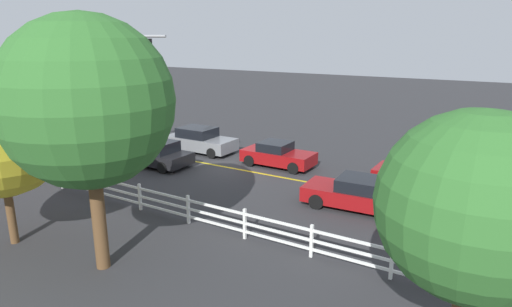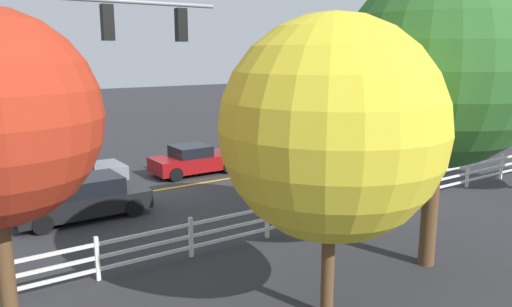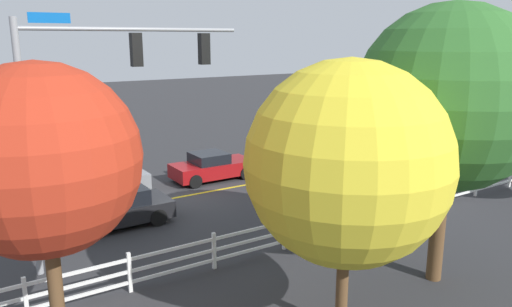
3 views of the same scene
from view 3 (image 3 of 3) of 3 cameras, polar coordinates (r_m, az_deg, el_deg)
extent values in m
plane|color=#2D2D30|center=(22.06, -8.24, -4.90)|extent=(120.00, 120.00, 0.00)
cube|color=gold|center=(23.89, 0.52, -3.33)|extent=(28.00, 0.16, 0.01)
cylinder|color=gray|center=(15.18, -24.89, 0.09)|extent=(0.20, 0.20, 7.35)
cylinder|color=gray|center=(15.63, -13.61, 13.77)|extent=(6.69, 0.12, 0.12)
cube|color=#0C59B2|center=(14.98, -22.77, 14.26)|extent=(1.10, 0.03, 0.28)
cube|color=black|center=(15.62, -13.67, 11.57)|extent=(0.32, 0.28, 1.00)
sphere|color=red|center=(15.76, -13.92, 12.73)|extent=(0.17, 0.17, 0.17)
sphere|color=orange|center=(15.76, -13.85, 11.57)|extent=(0.17, 0.17, 0.17)
sphere|color=#148C19|center=(15.77, -13.79, 10.41)|extent=(0.17, 0.17, 0.17)
cube|color=black|center=(16.51, -6.02, 11.93)|extent=(0.32, 0.28, 1.00)
sphere|color=red|center=(16.64, -6.28, 13.03)|extent=(0.17, 0.17, 0.17)
sphere|color=orange|center=(16.65, -6.26, 11.93)|extent=(0.17, 0.17, 0.17)
sphere|color=#148C19|center=(16.66, -6.23, 10.83)|extent=(0.17, 0.17, 0.17)
cube|color=maroon|center=(24.31, -5.01, -1.75)|extent=(4.03, 1.80, 0.66)
cube|color=black|center=(24.08, -5.46, -0.49)|extent=(1.62, 1.62, 0.49)
cylinder|color=black|center=(25.71, -3.17, -1.42)|extent=(0.64, 0.22, 0.64)
cylinder|color=black|center=(24.32, -1.22, -2.26)|extent=(0.64, 0.22, 0.64)
cylinder|color=black|center=(24.53, -8.74, -2.28)|extent=(0.64, 0.22, 0.64)
cylinder|color=black|center=(23.06, -7.03, -3.22)|extent=(0.64, 0.22, 0.64)
cube|color=maroon|center=(24.77, 11.30, -1.71)|extent=(4.78, 2.09, 0.63)
cube|color=black|center=(24.80, 11.73, -0.35)|extent=(2.35, 1.78, 0.52)
cylinder|color=black|center=(23.13, 10.12, -3.28)|extent=(0.65, 0.25, 0.64)
cylinder|color=black|center=(24.31, 7.21, -2.37)|extent=(0.65, 0.25, 0.64)
cylinder|color=black|center=(25.45, 15.15, -2.02)|extent=(0.65, 0.25, 0.64)
cylinder|color=black|center=(26.53, 12.28, -1.25)|extent=(0.65, 0.25, 0.64)
cube|color=maroon|center=(28.60, 8.64, 0.46)|extent=(4.36, 1.96, 0.70)
cube|color=black|center=(28.33, 8.35, 1.65)|extent=(1.90, 1.75, 0.56)
cylinder|color=black|center=(30.27, 9.63, 0.65)|extent=(0.64, 0.23, 0.64)
cylinder|color=black|center=(28.99, 12.00, -0.02)|extent=(0.64, 0.23, 0.64)
cylinder|color=black|center=(28.43, 5.18, -0.04)|extent=(0.64, 0.23, 0.64)
cylinder|color=black|center=(27.06, 7.49, -0.78)|extent=(0.64, 0.23, 0.64)
cube|color=black|center=(19.06, -16.51, -6.57)|extent=(4.44, 2.01, 0.62)
cube|color=black|center=(18.93, -15.99, -4.76)|extent=(2.19, 1.78, 0.58)
cylinder|color=black|center=(17.96, -20.20, -8.80)|extent=(0.64, 0.23, 0.64)
cylinder|color=black|center=(19.63, -21.48, -7.03)|extent=(0.64, 0.23, 0.64)
cylinder|color=black|center=(18.78, -11.23, -7.24)|extent=(0.64, 0.23, 0.64)
cylinder|color=black|center=(20.38, -13.21, -5.69)|extent=(0.64, 0.23, 0.64)
cube|color=slate|center=(22.58, -18.22, -3.47)|extent=(4.54, 1.94, 0.72)
cube|color=black|center=(22.35, -18.90, -1.93)|extent=(2.19, 1.74, 0.59)
cylinder|color=black|center=(23.88, -15.18, -3.02)|extent=(0.64, 0.22, 0.64)
cylinder|color=black|center=(22.23, -13.73, -4.13)|extent=(0.64, 0.22, 0.64)
cylinder|color=black|center=(23.19, -22.44, -4.05)|extent=(0.64, 0.22, 0.64)
cylinder|color=black|center=(21.49, -21.52, -5.30)|extent=(0.64, 0.22, 0.64)
cube|color=white|center=(25.90, 27.30, -2.21)|extent=(0.10, 0.10, 1.15)
cube|color=white|center=(23.73, 24.11, -3.19)|extent=(0.10, 0.10, 1.15)
cube|color=white|center=(21.66, 20.29, -4.34)|extent=(0.10, 0.10, 1.15)
cube|color=white|center=(19.72, 15.68, -5.71)|extent=(0.10, 0.10, 1.15)
cube|color=white|center=(17.95, 10.08, -7.30)|extent=(0.10, 0.10, 1.15)
cube|color=white|center=(16.39, 3.29, -9.13)|extent=(0.10, 0.10, 1.15)
cube|color=white|center=(15.13, -4.87, -11.13)|extent=(0.10, 0.10, 1.15)
cube|color=white|center=(14.23, -14.41, -13.17)|extent=(0.10, 0.10, 1.15)
cube|color=white|center=(13.77, -25.06, -14.98)|extent=(0.10, 0.10, 1.15)
cube|color=white|center=(17.82, 10.13, -6.17)|extent=(26.00, 0.06, 0.09)
cube|color=white|center=(17.94, 10.09, -7.23)|extent=(26.00, 0.06, 0.09)
cube|color=white|center=(18.05, 10.04, -8.18)|extent=(26.00, 0.06, 0.09)
cylinder|color=brown|center=(14.98, 20.27, -7.65)|extent=(0.42, 0.42, 3.35)
sphere|color=#2D6628|center=(14.16, 21.41, 5.97)|extent=(5.03, 5.03, 5.03)
cylinder|color=brown|center=(12.08, 9.92, -14.65)|extent=(0.28, 0.28, 2.38)
sphere|color=yellow|center=(11.03, 10.52, -1.10)|extent=(4.61, 4.61, 4.61)
cylinder|color=brown|center=(11.36, -22.02, -15.40)|extent=(0.30, 0.30, 3.08)
sphere|color=#B22D19|center=(10.32, -23.43, -0.70)|extent=(3.81, 3.81, 3.81)
camera|label=1|loc=(21.98, 57.69, 7.85)|focal=30.61mm
camera|label=2|loc=(1.43, 14.29, -42.74)|focal=34.49mm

